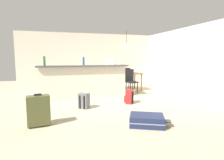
{
  "coord_description": "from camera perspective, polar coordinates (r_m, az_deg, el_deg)",
  "views": [
    {
      "loc": [
        -1.6,
        -5.59,
        1.39
      ],
      "look_at": [
        0.15,
        0.3,
        0.64
      ],
      "focal_mm": 29.49,
      "sensor_mm": 36.0,
      "label": 1
    }
  ],
  "objects": [
    {
      "name": "partition_half_wall",
      "position": [
        6.15,
        -8.53,
        -0.98
      ],
      "size": [
        2.8,
        0.2,
        1.09
      ],
      "primitive_type": "cube",
      "color": "silver",
      "rests_on": "ground_plane"
    },
    {
      "name": "bottle_green",
      "position": [
        5.98,
        -20.25,
        5.55
      ],
      "size": [
        0.07,
        0.07,
        0.29
      ],
      "primitive_type": "cylinder",
      "color": "#2D6B38",
      "rests_on": "bar_countertop"
    },
    {
      "name": "grocery_bag",
      "position": [
        6.32,
        -0.75,
        5.72
      ],
      "size": [
        0.26,
        0.18,
        0.22
      ],
      "primitive_type": "cube",
      "color": "silver",
      "rests_on": "bar_countertop"
    },
    {
      "name": "bottle_clear",
      "position": [
        6.38,
        2.19,
        5.73
      ],
      "size": [
        0.06,
        0.06,
        0.22
      ],
      "primitive_type": "cylinder",
      "color": "silver",
      "rests_on": "bar_countertop"
    },
    {
      "name": "suitcase_flat_navy",
      "position": [
        3.93,
        10.75,
        -12.15
      ],
      "size": [
        0.89,
        0.74,
        0.22
      ],
      "color": "#1E284C",
      "rests_on": "ground_plane"
    },
    {
      "name": "ground_plane",
      "position": [
        5.99,
        -0.57,
        -6.69
      ],
      "size": [
        13.0,
        13.0,
        0.05
      ],
      "primitive_type": "cube",
      "color": "#BCAD8E"
    },
    {
      "name": "dining_chair_near_partition",
      "position": [
        7.34,
        5.8,
        0.11
      ],
      "size": [
        0.47,
        0.47,
        0.93
      ],
      "color": "black",
      "rests_on": "ground_plane"
    },
    {
      "name": "pendant_lamp",
      "position": [
        7.86,
        4.47,
        10.62
      ],
      "size": [
        0.34,
        0.34,
        0.72
      ],
      "color": "black"
    },
    {
      "name": "bottle_blue",
      "position": [
        6.18,
        -8.81,
        5.84
      ],
      "size": [
        0.07,
        0.07,
        0.27
      ],
      "primitive_type": "cylinder",
      "color": "#284C89",
      "rests_on": "bar_countertop"
    },
    {
      "name": "wall_right",
      "position": [
        7.51,
        21.83,
        5.42
      ],
      "size": [
        0.1,
        6.0,
        2.5
      ],
      "primitive_type": "cube",
      "color": "silver",
      "rests_on": "ground_plane"
    },
    {
      "name": "backpack_red",
      "position": [
        5.64,
        5.33,
        -5.2
      ],
      "size": [
        0.33,
        0.34,
        0.42
      ],
      "color": "red",
      "rests_on": "ground_plane"
    },
    {
      "name": "backpack_grey",
      "position": [
        5.15,
        -8.64,
        -6.45
      ],
      "size": [
        0.34,
        0.34,
        0.42
      ],
      "color": "slate",
      "rests_on": "ground_plane"
    },
    {
      "name": "dining_chair_far_side",
      "position": [
        8.36,
        4.07,
        0.97
      ],
      "size": [
        0.41,
        0.41,
        0.93
      ],
      "color": "black",
      "rests_on": "ground_plane"
    },
    {
      "name": "bar_countertop",
      "position": [
        6.1,
        -8.63,
        4.33
      ],
      "size": [
        2.96,
        0.4,
        0.05
      ],
      "primitive_type": "cube",
      "color": "#4C4C51",
      "rests_on": "partition_half_wall"
    },
    {
      "name": "wall_back",
      "position": [
        8.79,
        -6.09,
        6.04
      ],
      "size": [
        6.6,
        0.1,
        2.5
      ],
      "primitive_type": "cube",
      "color": "silver",
      "rests_on": "ground_plane"
    },
    {
      "name": "suitcase_upright_olive",
      "position": [
        4.06,
        -21.83,
        -8.68
      ],
      "size": [
        0.47,
        0.3,
        0.67
      ],
      "color": "#51562D",
      "rests_on": "ground_plane"
    },
    {
      "name": "dining_table",
      "position": [
        7.82,
        4.83,
        1.51
      ],
      "size": [
        1.1,
        0.8,
        0.74
      ],
      "color": "brown",
      "rests_on": "ground_plane"
    }
  ]
}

